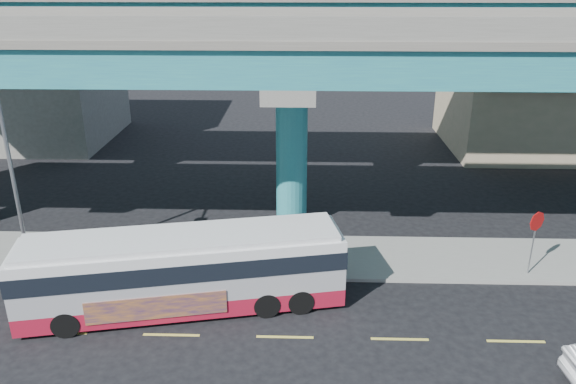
{
  "coord_description": "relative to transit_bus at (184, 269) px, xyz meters",
  "views": [
    {
      "loc": [
        0.61,
        -16.64,
        11.96
      ],
      "look_at": [
        -0.02,
        4.0,
        3.76
      ],
      "focal_mm": 35.0,
      "sensor_mm": 36.0,
      "label": 1
    }
  ],
  "objects": [
    {
      "name": "ground",
      "position": [
        3.81,
        -1.47,
        -1.67
      ],
      "size": [
        120.0,
        120.0,
        0.0
      ],
      "primitive_type": "plane",
      "color": "black",
      "rests_on": "ground"
    },
    {
      "name": "sidewalk",
      "position": [
        3.81,
        4.03,
        -1.59
      ],
      "size": [
        70.0,
        4.0,
        0.15
      ],
      "primitive_type": "cube",
      "color": "gray",
      "rests_on": "ground"
    },
    {
      "name": "lane_markings",
      "position": [
        3.81,
        -1.77,
        -1.66
      ],
      "size": [
        58.0,
        0.12,
        0.01
      ],
      "color": "#D8C64C",
      "rests_on": "ground"
    },
    {
      "name": "viaduct",
      "position": [
        3.81,
        7.64,
        7.47
      ],
      "size": [
        52.0,
        12.4,
        11.7
      ],
      "color": "#226884",
      "rests_on": "ground"
    },
    {
      "name": "building_beige",
      "position": [
        21.81,
        21.51,
        1.84
      ],
      "size": [
        14.0,
        10.23,
        7.0
      ],
      "color": "tan",
      "rests_on": "ground"
    },
    {
      "name": "building_concrete",
      "position": [
        -16.19,
        22.53,
        2.83
      ],
      "size": [
        12.0,
        10.0,
        9.0
      ],
      "primitive_type": "cube",
      "color": "gray",
      "rests_on": "ground"
    },
    {
      "name": "transit_bus",
      "position": [
        0.0,
        0.0,
        0.0
      ],
      "size": [
        12.1,
        4.89,
        3.04
      ],
      "rotation": [
        0.0,
        0.0,
        0.2
      ],
      "color": "maroon",
      "rests_on": "ground"
    },
    {
      "name": "street_lamp",
      "position": [
        -7.2,
        1.97,
        3.49
      ],
      "size": [
        0.5,
        2.51,
        7.7
      ],
      "color": "gray",
      "rests_on": "sidewalk"
    },
    {
      "name": "stop_sign",
      "position": [
        13.81,
        2.71,
        0.54
      ],
      "size": [
        0.73,
        0.47,
        2.82
      ],
      "rotation": [
        0.0,
        0.0,
        0.16
      ],
      "color": "gray",
      "rests_on": "sidewalk"
    }
  ]
}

